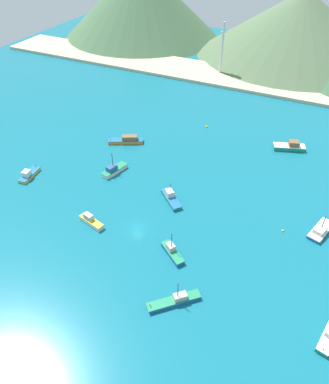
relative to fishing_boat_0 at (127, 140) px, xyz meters
name	(u,v)px	position (x,y,z in m)	size (l,w,h in m)	color
ground	(187,164)	(21.92, -2.61, -1.14)	(260.00, 280.00, 0.50)	#146B7F
fishing_boat_0	(127,140)	(0.00, 0.00, 0.00)	(11.14, 7.39, 2.42)	orange
fishing_boat_1	(175,300)	(38.30, -47.24, -0.22)	(9.11, 8.84, 5.81)	#1E5BA8
fishing_boat_2	(290,146)	(47.89, 18.52, 0.12)	(10.07, 6.16, 2.92)	#198466
fishing_boat_3	(321,230)	(61.31, -15.17, -0.19)	(5.54, 9.09, 5.31)	#1E5BA8
fishing_boat_4	(91,221)	(11.05, -35.98, 0.01)	(7.23, 3.49, 2.59)	silver
fishing_boat_5	(29,174)	(-15.62, -27.83, -0.11)	(3.58, 7.79, 2.42)	gold
fishing_boat_6	(172,252)	(32.72, -36.34, -0.09)	(7.08, 5.91, 6.25)	#1E5BA8
fishing_boat_7	(171,198)	(24.63, -19.68, -0.10)	(8.13, 7.66, 5.14)	#198466
fishing_boat_8	(114,170)	(4.94, -15.66, 0.04)	(4.63, 8.62, 6.59)	silver
fishing_boat_9	(329,337)	(66.04, -42.28, -0.11)	(3.69, 7.41, 4.93)	#198466
buoy_0	(207,127)	(19.63, 20.41, -0.73)	(0.92, 0.92, 0.92)	gold
buoy_1	(283,231)	(53.33, -18.54, -0.78)	(0.64, 0.64, 0.64)	gold
beach_strip	(249,80)	(21.92, 65.62, -0.29)	(247.00, 23.65, 1.20)	#C6B793
hill_central	(299,25)	(33.09, 104.71, 14.10)	(93.68, 93.68, 29.97)	#56704C
radio_tower	(222,49)	(8.31, 67.03, 10.38)	(2.21, 1.77, 22.09)	silver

